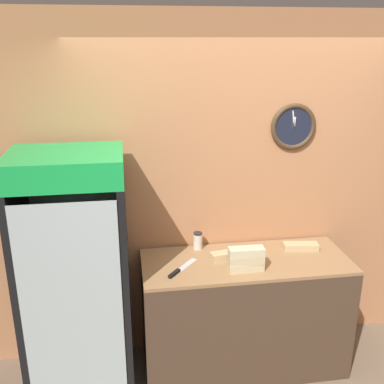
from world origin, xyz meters
name	(u,v)px	position (x,y,z in m)	size (l,w,h in m)	color
wall_back	(237,191)	(0.00, 1.21, 1.35)	(5.20, 0.09, 2.70)	tan
prep_counter	(244,313)	(0.00, 0.86, 0.46)	(1.55, 0.61, 0.93)	#4C3828
beverage_cooler	(76,263)	(-1.23, 0.88, 0.99)	(0.73, 0.67, 1.81)	black
sandwich_stack_bottom	(246,267)	(-0.04, 0.71, 0.96)	(0.25, 0.09, 0.06)	beige
sandwich_stack_middle	(246,259)	(-0.04, 0.71, 1.01)	(0.25, 0.10, 0.06)	beige
sandwich_stack_top	(246,252)	(-0.04, 0.71, 1.07)	(0.25, 0.10, 0.06)	beige
sandwich_flat_left	(301,246)	(0.47, 0.96, 0.95)	(0.28, 0.13, 0.05)	tan
sandwich_flat_right	(227,256)	(-0.14, 0.89, 0.96)	(0.25, 0.12, 0.06)	tan
chefs_knife	(179,270)	(-0.52, 0.76, 0.94)	(0.24, 0.28, 0.02)	silver
condiment_jar	(198,241)	(-0.33, 1.10, 1.00)	(0.07, 0.07, 0.14)	silver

